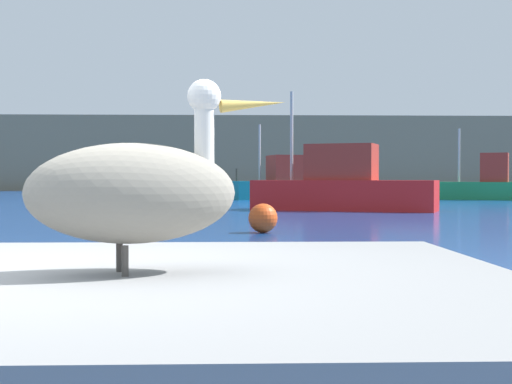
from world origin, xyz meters
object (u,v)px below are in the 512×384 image
fishing_boat_teal (296,183)px  mooring_buoy (263,218)px  pelican (136,190)px  fishing_boat_green (490,185)px  fishing_boat_red (343,187)px

fishing_boat_teal → mooring_buoy: (-3.01, -25.85, -0.60)m
pelican → fishing_boat_teal: fishing_boat_teal is taller
pelican → fishing_boat_green: size_ratio=0.21×
fishing_boat_green → fishing_boat_red: fishing_boat_red is taller
pelican → fishing_boat_green: (14.82, 37.43, -0.35)m
fishing_boat_green → fishing_boat_red: bearing=75.9°
pelican → fishing_boat_teal: bearing=67.3°
fishing_boat_green → mooring_buoy: fishing_boat_green is taller
pelican → fishing_boat_red: fishing_boat_red is taller
fishing_boat_teal → fishing_boat_red: (0.46, -14.72, -0.03)m
fishing_boat_red → mooring_buoy: size_ratio=10.79×
pelican → fishing_boat_teal: 39.17m
fishing_boat_green → fishing_boat_red: (-10.23, -13.20, 0.08)m
fishing_boat_green → fishing_boat_red: size_ratio=0.81×
fishing_boat_teal → fishing_boat_red: 14.72m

